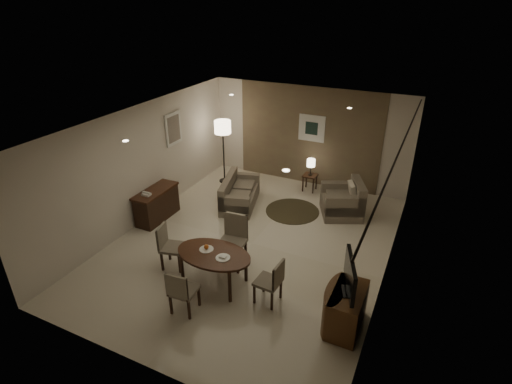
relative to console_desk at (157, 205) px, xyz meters
The scene contains 31 objects.
room_shell 2.70m from the console_desk, ahead, with size 5.50×7.00×2.70m.
taupe_accent 4.39m from the console_desk, 54.45° to the left, with size 3.96×0.03×2.70m, color brown.
curtain_wall 5.26m from the console_desk, ahead, with size 0.08×6.70×2.58m, color #B9A891, non-canonical shape.
curtain_rod 5.64m from the console_desk, ahead, with size 0.03×0.03×6.80m, color black.
art_back_frame 4.49m from the console_desk, 53.18° to the left, with size 0.72×0.03×0.72m, color silver.
art_back_canvas 4.48m from the console_desk, 53.06° to the left, with size 0.34×0.01×0.34m, color black.
art_left_frame 1.92m from the console_desk, 100.85° to the left, with size 0.03×0.60×0.80m, color silver.
art_left_canvas 1.91m from the console_desk, 100.16° to the left, with size 0.01×0.46×0.64m, color gray.
downlight_nl 3.12m from the console_desk, 58.80° to the right, with size 0.10×0.10×0.01m, color white.
downlight_nr 4.87m from the console_desk, 24.83° to the right, with size 0.10×0.10×0.01m, color white.
downlight_fl 3.12m from the console_desk, 58.80° to the left, with size 0.10×0.10×0.01m, color white.
downlight_fr 4.87m from the console_desk, 24.83° to the left, with size 0.10×0.10×0.01m, color white.
console_desk is the anchor object (origin of this frame).
telephone 0.52m from the console_desk, 90.00° to the right, with size 0.20×0.14×0.09m, color white, non-canonical shape.
tv_cabinet 5.11m from the console_desk, 17.05° to the right, with size 0.48×0.90×0.70m, color brown, non-canonical shape.
flat_tv 5.14m from the console_desk, 17.12° to the right, with size 0.06×0.88×0.60m, color black, non-canonical shape.
dining_table 2.85m from the console_desk, 31.06° to the right, with size 1.42×0.89×0.67m, color #422315, non-canonical shape.
chair_near 3.27m from the console_desk, 44.24° to the right, with size 0.41×0.41×0.86m, color #766B5A, non-canonical shape.
chair_far 2.61m from the console_desk, 18.86° to the right, with size 0.50×0.50×1.04m, color #766B5A, non-canonical shape.
chair_left 2.00m from the console_desk, 42.98° to the right, with size 0.43×0.43×0.89m, color #766B5A, non-canonical shape.
chair_right 3.81m from the console_desk, 22.83° to the right, with size 0.41×0.41×0.85m, color #766B5A, non-canonical shape.
plate_a 2.69m from the console_desk, 32.13° to the right, with size 0.26×0.26×0.02m, color white.
plate_b 3.08m from the console_desk, 29.74° to the right, with size 0.26×0.26×0.02m, color white.
fruit_apple 2.70m from the console_desk, 32.13° to the right, with size 0.09×0.09×0.09m, color #C55616.
napkin 3.08m from the console_desk, 29.74° to the right, with size 0.12×0.08×0.03m, color white.
round_rug 3.27m from the console_desk, 31.52° to the left, with size 1.32×1.32×0.01m, color #413724.
sofa 2.06m from the console_desk, 45.52° to the left, with size 0.76×1.52×0.71m, color #766B5A, non-canonical shape.
armchair 4.41m from the console_desk, 28.15° to the left, with size 0.97×0.92×0.86m, color #766B5A, non-canonical shape.
side_table 4.09m from the console_desk, 47.25° to the left, with size 0.36×0.36×0.46m, color black, non-canonical shape.
table_lamp 4.10m from the console_desk, 47.25° to the left, with size 0.22×0.22×0.50m, color #FFEAC1, non-canonical shape.
floor_lamp 2.60m from the console_desk, 81.11° to the left, with size 0.45×0.45×1.78m, color #FFE5B7, non-canonical shape.
Camera 1 is at (3.16, -6.46, 4.85)m, focal length 28.00 mm.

